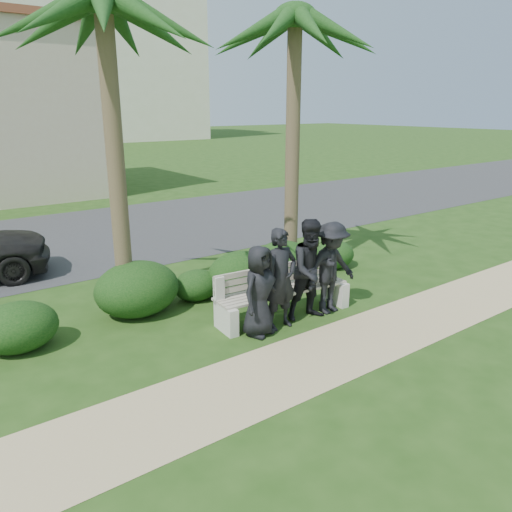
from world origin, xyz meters
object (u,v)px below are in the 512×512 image
Objects in this scene: palm_right at (295,20)px; man_c at (312,270)px; park_bench at (283,295)px; palm_left at (103,4)px; man_a at (259,291)px; man_d at (331,268)px; man_b at (281,279)px.

man_c is at bearing -122.45° from palm_right.
palm_left is at bearing 144.23° from park_bench.
palm_left reaches higher than park_bench.
man_a is (-0.84, -0.37, 0.38)m from park_bench.
man_a is at bearing -151.32° from park_bench.
palm_right reaches higher than man_d.
man_d is 5.99m from palm_left.
man_b reaches higher than man_a.
man_b is 0.28× the size of palm_right.
palm_left is (-2.29, 1.97, 4.99)m from park_bench.
man_c is at bearing -41.64° from palm_left.
man_a is 0.25× the size of palm_left.
man_a is at bearing -58.19° from palm_left.
man_d is 5.34m from palm_right.
palm_left is at bearing 127.29° from man_b.
palm_left is (-3.13, 2.35, 4.53)m from man_d.
man_c is 0.29× the size of palm_right.
man_c reaches higher than man_d.
palm_left reaches higher than man_d.
palm_left is at bearing 104.03° from man_a.
palm_right is (2.72, 2.38, 4.75)m from man_a.
man_c reaches higher than man_b.
park_bench is 1.44× the size of man_c.
man_b is 1.03× the size of man_d.
man_c is at bearing -4.53° from man_b.
palm_right is (4.17, 0.04, 0.13)m from palm_left.
man_d is at bearing -113.45° from palm_right.
man_a is 5.97m from palm_right.
park_bench is at bearing 43.02° from man_b.
man_b is at bearing -129.57° from park_bench.
palm_right is (1.88, 2.01, 5.13)m from park_bench.
man_a is 0.88× the size of man_b.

